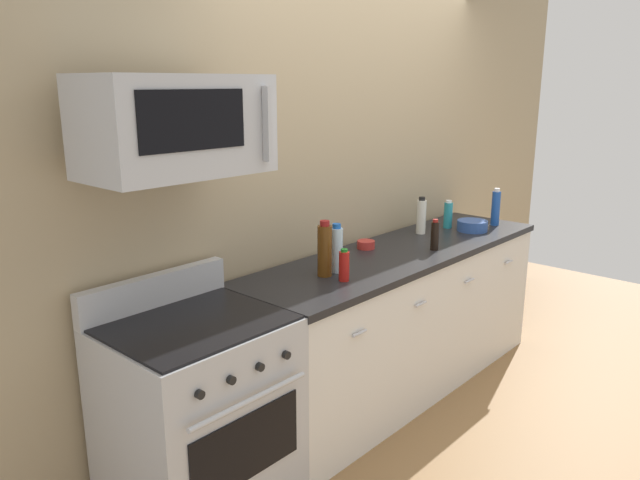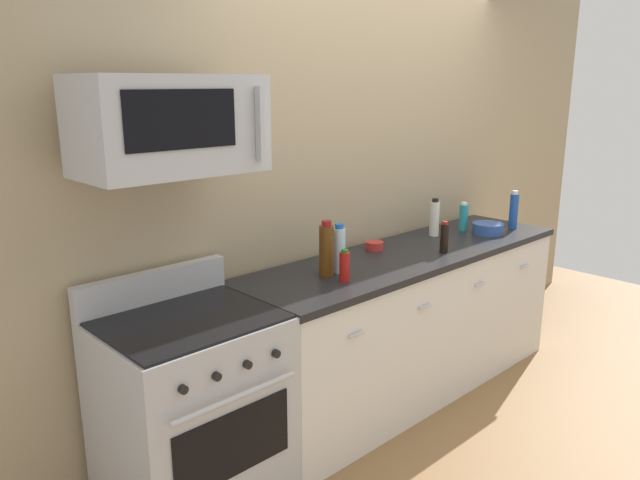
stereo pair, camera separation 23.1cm
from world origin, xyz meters
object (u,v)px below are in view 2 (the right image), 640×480
Objects in this scene: bottle_water_clear at (339,250)px; range_oven at (192,410)px; bottle_hot_sauce_red at (345,266)px; bowl_blue_mixing at (488,228)px; bottle_vinegar_white at (435,218)px; bottle_soy_sauce_dark at (444,238)px; bowl_red_small at (375,245)px; bottle_dish_soap at (464,217)px; bottle_soda_blue at (514,211)px; microwave at (169,125)px; bottle_wine_amber at (326,250)px.

range_oven is at bearing -179.76° from bottle_water_clear.
bottle_water_clear is at bearing 55.33° from bottle_hot_sauce_red.
bottle_vinegar_white is at bearing 144.22° from bowl_blue_mixing.
bowl_red_small is (-0.25, 0.33, -0.07)m from bottle_soy_sauce_dark.
bottle_dish_soap is 0.74× the size of bottle_soda_blue.
bottle_soy_sauce_dark is at bearing -1.97° from bottle_hot_sauce_red.
range_oven is at bearing 171.89° from bottle_hot_sauce_red.
microwave is at bearing -174.55° from bowl_red_small.
bottle_soy_sauce_dark is at bearing -173.37° from bowl_blue_mixing.
range_oven is at bearing -172.80° from bowl_red_small.
bottle_soy_sauce_dark is 0.64× the size of bottle_wine_amber.
range_oven is 1.28m from microwave.
range_oven is 6.26× the size of bottle_hot_sauce_red.
bowl_red_small is at bearing 162.95° from bowl_blue_mixing.
range_oven is at bearing 174.88° from bottle_soy_sauce_dark.
bottle_soda_blue reaches higher than bottle_vinegar_white.
bowl_red_small is (-0.82, 0.09, -0.07)m from bottle_dish_soap.
microwave is at bearing 176.87° from bowl_blue_mixing.
microwave reaches higher than bowl_red_small.
bottle_water_clear reaches higher than bottle_vinegar_white.
microwave is 3.76× the size of bottle_dish_soap.
bowl_blue_mixing is 1.88× the size of bowl_red_small.
bowl_blue_mixing is (1.44, -0.09, -0.10)m from bottle_wine_amber.
bottle_soda_blue is at bearing -3.61° from microwave.
microwave is 2.38m from bottle_dish_soap.
range_oven is 1.53m from bowl_red_small.
microwave is (0.00, 0.04, 1.28)m from range_oven.
microwave is 2.66m from bottle_soda_blue.
bottle_hot_sauce_red is 0.68× the size of bottle_vinegar_white.
bowl_blue_mixing is at bearing 172.25° from bottle_soda_blue.
bottle_wine_amber is (-1.71, 0.12, 0.02)m from bottle_soda_blue.
bottle_dish_soap is (2.26, 0.05, -0.74)m from microwave.
microwave is at bearing 176.39° from bottle_soda_blue.
bottle_wine_amber reaches higher than bottle_hot_sauce_red.
bottle_water_clear reaches higher than bottle_hot_sauce_red.
bottle_hot_sauce_red is at bearing -166.88° from bottle_vinegar_white.
bottle_wine_amber reaches higher than range_oven.
range_oven is at bearing -90.29° from microwave.
bottle_dish_soap is at bearing 101.73° from bowl_blue_mixing.
range_oven is 2.33m from bottle_dish_soap.
bottle_vinegar_white is 0.84× the size of bottle_wine_amber.
bottle_hot_sauce_red is 1.70m from bottle_soda_blue.
bottle_vinegar_white reaches higher than bowl_blue_mixing.
bottle_water_clear is at bearing -172.55° from bottle_vinegar_white.
range_oven is 3.99× the size of bottle_water_clear.
bottle_dish_soap is at bearing -10.08° from bottle_vinegar_white.
bottle_dish_soap is at bearing 23.14° from bottle_soy_sauce_dark.
bottle_hot_sauce_red is 0.64× the size of bottle_water_clear.
bottle_water_clear is at bearing 168.16° from bottle_soy_sauce_dark.
bottle_soy_sauce_dark is at bearing -11.84° from bottle_water_clear.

